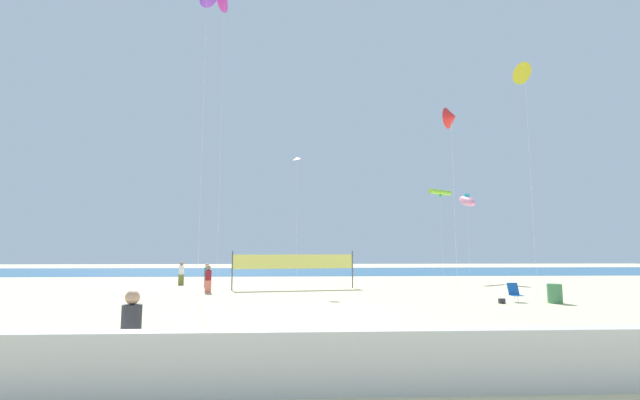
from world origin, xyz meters
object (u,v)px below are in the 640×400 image
object	(u,v)px
beachgoer_teal_shirt	(207,274)
kite_pink_diamond	(297,161)
beachgoer_white_shirt	(181,272)
beach_handbag	(502,301)
kite_lime_tube	(440,192)
folding_beach_chair	(515,292)
kite_magenta_delta	(224,1)
trash_barrel	(555,293)
mother_figure	(131,330)
toddler_figure	(159,351)
volleyball_net	(294,263)
kite_yellow_delta	(525,74)
kite_red_delta	(451,118)
kite_pink_inflatable	(467,201)
beachgoer_maroon_shirt	(208,278)

from	to	relation	value
beachgoer_teal_shirt	kite_pink_diamond	xyz separation A→B (m)	(6.00, -1.64, 7.46)
beachgoer_white_shirt	beach_handbag	size ratio (longest dim) A/B	5.58
kite_lime_tube	beach_handbag	bearing A→B (deg)	-99.20
folding_beach_chair	kite_magenta_delta	size ratio (longest dim) A/B	0.05
trash_barrel	mother_figure	bearing A→B (deg)	-143.74
beach_handbag	kite_magenta_delta	size ratio (longest dim) A/B	0.01
toddler_figure	volleyball_net	size ratio (longest dim) A/B	0.12
volleyball_net	beach_handbag	bearing A→B (deg)	-39.27
beachgoer_white_shirt	volleyball_net	world-z (taller)	volleyball_net
folding_beach_chair	trash_barrel	bearing A→B (deg)	24.74
kite_yellow_delta	kite_red_delta	world-z (taller)	kite_yellow_delta
toddler_figure	beach_handbag	distance (m)	16.49
beachgoer_teal_shirt	kite_magenta_delta	size ratio (longest dim) A/B	0.08
beachgoer_teal_shirt	kite_magenta_delta	world-z (taller)	kite_magenta_delta
beachgoer_white_shirt	kite_magenta_delta	world-z (taller)	kite_magenta_delta
folding_beach_chair	kite_lime_tube	xyz separation A→B (m)	(1.71, 15.69, 6.92)
mother_figure	volleyball_net	size ratio (longest dim) A/B	0.22
kite_pink_inflatable	kite_yellow_delta	bearing A→B (deg)	-96.28
mother_figure	toddler_figure	xyz separation A→B (m)	(0.54, 0.06, -0.42)
trash_barrel	kite_red_delta	bearing A→B (deg)	-170.06
trash_barrel	kite_magenta_delta	distance (m)	25.74
kite_yellow_delta	kite_magenta_delta	size ratio (longest dim) A/B	0.66
beachgoer_maroon_shirt	kite_yellow_delta	world-z (taller)	kite_yellow_delta
toddler_figure	kite_pink_diamond	world-z (taller)	kite_pink_diamond
beachgoer_teal_shirt	kite_red_delta	distance (m)	18.56
kite_pink_inflatable	folding_beach_chair	bearing A→B (deg)	-103.53
beachgoer_teal_shirt	kite_pink_inflatable	world-z (taller)	kite_pink_inflatable
trash_barrel	kite_lime_tube	size ratio (longest dim) A/B	0.12
beachgoer_teal_shirt	beachgoer_maroon_shirt	bearing A→B (deg)	-99.66
beachgoer_maroon_shirt	folding_beach_chair	world-z (taller)	beachgoer_maroon_shirt
toddler_figure	kite_pink_inflatable	xyz separation A→B (m)	(16.45, 25.68, 5.96)
beachgoer_white_shirt	kite_red_delta	xyz separation A→B (m)	(15.47, -12.65, 7.72)
mother_figure	beachgoer_white_shirt	bearing A→B (deg)	108.83
mother_figure	kite_magenta_delta	size ratio (longest dim) A/B	0.09
kite_lime_tube	beachgoer_maroon_shirt	bearing A→B (deg)	-148.50
trash_barrel	kite_magenta_delta	world-z (taller)	kite_magenta_delta
trash_barrel	volleyball_net	distance (m)	14.69
mother_figure	kite_magenta_delta	world-z (taller)	kite_magenta_delta
beachgoer_maroon_shirt	folding_beach_chair	distance (m)	16.42
beachgoer_white_shirt	trash_barrel	size ratio (longest dim) A/B	1.81
mother_figure	kite_pink_inflatable	distance (m)	31.33
kite_pink_inflatable	kite_magenta_delta	world-z (taller)	kite_magenta_delta
toddler_figure	volleyball_net	world-z (taller)	volleyball_net
trash_barrel	kite_lime_tube	world-z (taller)	kite_lime_tube
volleyball_net	beach_handbag	world-z (taller)	volleyball_net
kite_pink_inflatable	beachgoer_maroon_shirt	bearing A→B (deg)	-154.93
beachgoer_maroon_shirt	beachgoer_teal_shirt	xyz separation A→B (m)	(-0.91, 3.97, 0.00)
kite_pink_diamond	kite_pink_inflatable	bearing A→B (deg)	25.26
beachgoer_white_shirt	beach_handbag	bearing A→B (deg)	-157.62
folding_beach_chair	kite_lime_tube	world-z (taller)	kite_lime_tube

